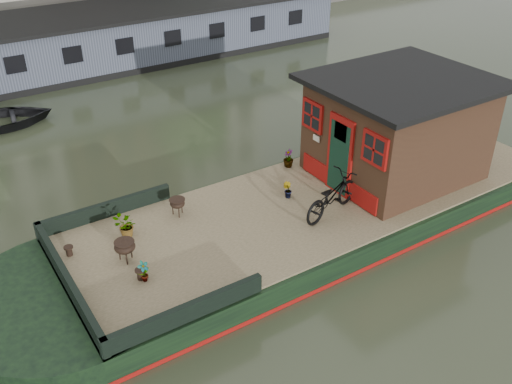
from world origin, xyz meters
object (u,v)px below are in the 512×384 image
cabin (398,127)px  brazier_rear (178,207)px  brazier_front (125,251)px  bicycle (331,196)px  potted_plant_a (144,272)px

cabin → brazier_rear: bearing=168.0°
brazier_front → bicycle: bearing=-10.9°
cabin → bicycle: (-2.49, -0.64, -0.77)m
brazier_front → brazier_rear: brazier_front is taller
brazier_rear → bicycle: bearing=-31.9°
cabin → potted_plant_a: 6.95m
brazier_rear → brazier_front: bearing=-149.6°
cabin → bicycle: 2.68m
cabin → brazier_rear: cabin is taller
cabin → brazier_rear: size_ratio=9.98×
bicycle → potted_plant_a: bearing=74.0°
potted_plant_a → bicycle: bearing=-1.0°
cabin → bicycle: cabin is taller
cabin → brazier_front: 6.98m
brazier_rear → cabin: bearing=-12.0°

